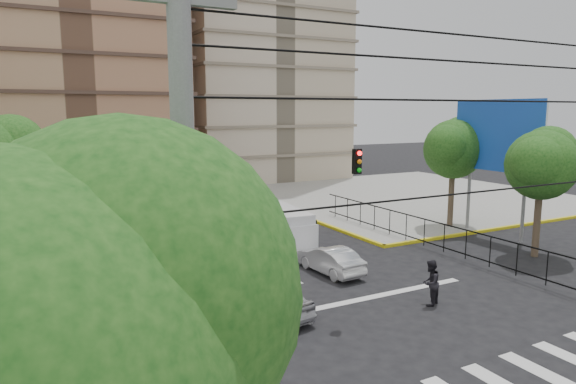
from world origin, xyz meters
TOP-DOWN VIEW (x-y plane):
  - ground at (0.00, 0.00)m, footprint 160.00×160.00m
  - sidewalk_ne at (20.00, 20.00)m, footprint 26.00×26.00m
  - stop_line at (0.00, 1.20)m, footprint 13.00×0.40m
  - park_fence at (9.00, 4.50)m, footprint 0.10×22.50m
  - billboard at (14.45, 6.00)m, footprint 0.36×6.20m
  - tree_sw_near at (-10.90, -9.99)m, footprint 5.63×4.60m
  - tree_park_a at (13.08, 2.01)m, footprint 4.41×3.60m
  - tree_park_c at (14.09, 9.01)m, footprint 4.65×3.80m
  - traffic_light_nw at (-7.80, 7.80)m, footprint 0.28×0.22m
  - traffic_light_hanging at (0.00, -2.04)m, footprint 18.00×9.12m
  - utility_pole_sw at (-9.00, -9.00)m, footprint 1.40×0.28m
  - van_right_lane at (1.82, 9.40)m, footprint 2.41×5.25m
  - van_left_lane at (-3.40, 18.03)m, footprint 2.07×4.90m
  - car_silver_front_left at (-2.82, 1.62)m, footprint 2.36×4.45m
  - car_white_front_right at (1.96, 4.73)m, footprint 1.62×3.97m
  - car_grey_mid_left at (-2.22, 8.33)m, footprint 2.61×4.90m
  - car_silver_rear_left at (-1.71, 13.30)m, footprint 1.76×4.23m
  - car_darkgrey_mid_right at (2.80, 14.86)m, footprint 2.01×4.45m
  - car_white_rear_right at (2.28, 19.79)m, footprint 1.79×4.59m
  - pedestrian_crosswalk at (3.26, -0.55)m, footprint 1.10×1.02m

SIDE VIEW (x-z plane):
  - ground at x=0.00m, z-range 0.00..0.00m
  - park_fence at x=9.00m, z-range -0.83..0.83m
  - stop_line at x=0.00m, z-range 0.00..0.01m
  - sidewalk_ne at x=20.00m, z-range 0.00..0.15m
  - car_silver_rear_left at x=-1.71m, z-range 0.00..1.22m
  - car_white_front_right at x=1.96m, z-range 0.00..1.28m
  - car_grey_mid_left at x=-2.22m, z-range 0.00..1.31m
  - car_silver_front_left at x=-2.82m, z-range 0.00..1.44m
  - car_darkgrey_mid_right at x=2.80m, z-range 0.00..1.48m
  - car_white_rear_right at x=2.28m, z-range 0.00..1.49m
  - pedestrian_crosswalk at x=3.26m, z-range 0.00..1.82m
  - van_left_lane at x=-3.40m, z-range -0.03..2.17m
  - van_right_lane at x=1.82m, z-range -0.03..2.27m
  - traffic_light_nw at x=-7.80m, z-range 0.91..5.31m
  - utility_pole_sw at x=-9.00m, z-range 0.27..9.27m
  - tree_park_a at x=13.08m, z-range 1.60..8.42m
  - tree_sw_near at x=-10.90m, z-range 1.48..9.06m
  - tree_park_c at x=14.09m, z-range 1.71..8.96m
  - traffic_light_hanging at x=0.00m, z-range 5.44..6.36m
  - billboard at x=14.45m, z-range 1.95..10.05m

